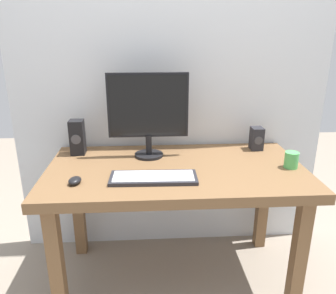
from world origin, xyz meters
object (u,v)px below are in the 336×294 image
at_px(speaker_right, 257,138).
at_px(speaker_left, 77,137).
at_px(mouse, 75,181).
at_px(coffee_mug, 291,160).
at_px(desk, 176,182).
at_px(keyboard_primary, 154,178).
at_px(monitor, 148,111).

xyz_separation_m(speaker_right, speaker_left, (-1.13, -0.01, 0.03)).
height_order(mouse, coffee_mug, coffee_mug).
relative_size(mouse, coffee_mug, 0.91).
relative_size(desk, speaker_right, 10.04).
bearing_deg(keyboard_primary, coffee_mug, 8.24).
relative_size(keyboard_primary, speaker_left, 2.12).
relative_size(keyboard_primary, coffee_mug, 4.97).
distance_m(monitor, speaker_left, 0.47).
height_order(keyboard_primary, speaker_right, speaker_right).
distance_m(monitor, keyboard_primary, 0.44).
distance_m(monitor, mouse, 0.59).
bearing_deg(coffee_mug, speaker_left, 166.20).
height_order(speaker_right, coffee_mug, speaker_right).
xyz_separation_m(desk, coffee_mug, (0.64, -0.05, 0.14)).
distance_m(keyboard_primary, coffee_mug, 0.78).
xyz_separation_m(desk, monitor, (-0.15, 0.19, 0.38)).
bearing_deg(keyboard_primary, desk, 50.84).
xyz_separation_m(speaker_left, coffee_mug, (1.22, -0.30, -0.06)).
xyz_separation_m(keyboard_primary, speaker_right, (0.67, 0.43, 0.06)).
height_order(desk, monitor, monitor).
bearing_deg(monitor, speaker_right, 6.17).
height_order(mouse, speaker_left, speaker_left).
bearing_deg(mouse, keyboard_primary, 15.76).
bearing_deg(desk, monitor, 128.11).
distance_m(desk, speaker_left, 0.67).
bearing_deg(desk, coffee_mug, -4.30).
bearing_deg(mouse, monitor, 57.32).
bearing_deg(monitor, mouse, -134.80).
xyz_separation_m(mouse, speaker_left, (-0.06, 0.44, 0.09)).
height_order(monitor, mouse, monitor).
relative_size(speaker_right, coffee_mug, 1.58).
bearing_deg(speaker_left, keyboard_primary, -42.11).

